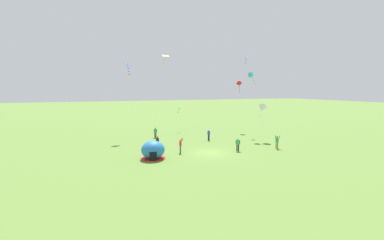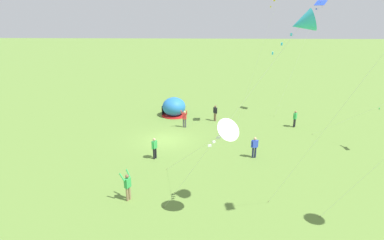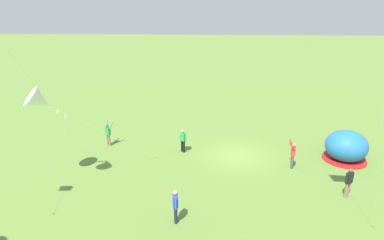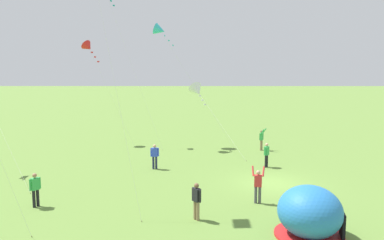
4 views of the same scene
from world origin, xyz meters
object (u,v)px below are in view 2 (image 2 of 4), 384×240
object	(u,v)px
person_far_back	(215,112)
person_near_tent	(255,146)
popup_tent	(174,107)
kite_blue	(319,6)
person_center_field	(184,118)
person_flying_kite	(128,185)
person_watching_sky	(155,147)
kite_cyan	(302,23)
person_strolling	(295,118)
kite_white	(224,133)

from	to	relation	value
person_far_back	person_near_tent	distance (m)	9.37
popup_tent	kite_blue	size ratio (longest dim) A/B	0.23
popup_tent	person_center_field	size ratio (longest dim) A/B	1.49
kite_blue	person_flying_kite	bearing A→B (deg)	-42.48
person_watching_sky	person_center_field	bearing A→B (deg)	165.75
popup_tent	kite_cyan	bearing A→B (deg)	22.53
popup_tent	person_flying_kite	world-z (taller)	popup_tent
person_strolling	person_flying_kite	size ratio (longest dim) A/B	0.91
person_near_tent	person_far_back	bearing A→B (deg)	-162.51
person_strolling	person_center_field	size ratio (longest dim) A/B	0.91
person_flying_kite	person_near_tent	bearing A→B (deg)	126.31
person_flying_kite	kite_blue	xyz separation A→B (m)	(-17.42, 15.95, 10.65)
person_flying_kite	kite_white	distance (m)	6.97
person_far_back	kite_white	distance (m)	17.13
popup_tent	person_center_field	bearing A→B (deg)	20.72
kite_cyan	kite_blue	xyz separation A→B (m)	(-19.08, 7.22, 1.40)
person_flying_kite	person_watching_sky	bearing A→B (deg)	173.21
person_center_field	kite_cyan	xyz separation A→B (m)	(14.63, 6.21, 9.25)
person_far_back	person_near_tent	xyz separation A→B (m)	(8.94, 2.82, 0.00)
person_strolling	person_watching_sky	distance (m)	15.16
person_center_field	kite_blue	xyz separation A→B (m)	(-4.45, 13.43, 10.65)
popup_tent	kite_white	size ratio (longest dim) A/B	0.44
person_center_field	person_far_back	bearing A→B (deg)	124.85
person_watching_sky	kite_blue	size ratio (longest dim) A/B	0.14
kite_blue	kite_white	world-z (taller)	kite_blue
person_watching_sky	kite_white	distance (m)	9.56
person_strolling	kite_white	world-z (taller)	kite_white
person_watching_sky	person_flying_kite	distance (m)	5.77
popup_tent	person_center_field	distance (m)	4.13
person_center_field	person_strolling	bearing A→B (deg)	92.99
person_flying_kite	kite_white	world-z (taller)	kite_white
person_far_back	kite_cyan	world-z (taller)	kite_cyan
person_watching_sky	kite_cyan	size ratio (longest dim) A/B	0.16
person_strolling	kite_blue	bearing A→B (deg)	149.29
person_center_field	person_near_tent	distance (m)	9.00
person_near_tent	kite_blue	size ratio (longest dim) A/B	0.14
person_near_tent	person_flying_kite	xyz separation A→B (m)	(6.24, -8.49, 0.03)
person_flying_kite	kite_cyan	distance (m)	12.83
kite_blue	kite_cyan	bearing A→B (deg)	-20.74
person_center_field	person_near_tent	world-z (taller)	person_center_field
popup_tent	person_watching_sky	distance (m)	11.11
kite_white	kite_blue	bearing A→B (deg)	151.05
kite_cyan	kite_blue	bearing A→B (deg)	159.26
person_watching_sky	person_near_tent	bearing A→B (deg)	93.73
person_flying_kite	kite_cyan	size ratio (longest dim) A/B	0.17
popup_tent	person_watching_sky	size ratio (longest dim) A/B	1.63
person_far_back	person_near_tent	world-z (taller)	same
person_near_tent	kite_blue	distance (m)	17.18
person_strolling	person_near_tent	bearing A→B (deg)	-35.22
person_watching_sky	kite_cyan	xyz separation A→B (m)	(7.38, 8.05, 9.28)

